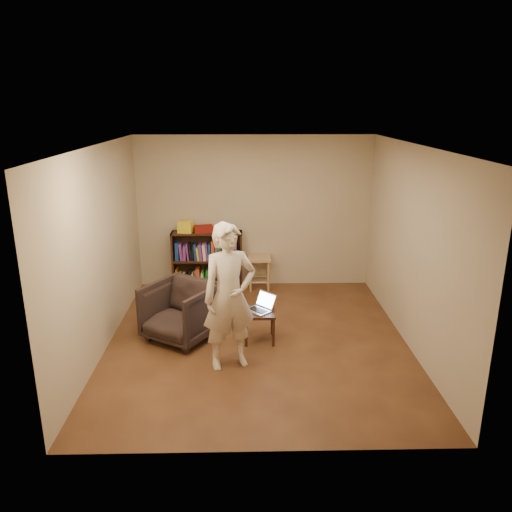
{
  "coord_description": "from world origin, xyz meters",
  "views": [
    {
      "loc": [
        -0.16,
        -6.13,
        3.09
      ],
      "look_at": [
        -0.01,
        0.35,
        1.1
      ],
      "focal_mm": 35.0,
      "sensor_mm": 36.0,
      "label": 1
    }
  ],
  "objects_px": {
    "armchair": "(181,311)",
    "laptop": "(261,306)",
    "side_table": "(259,316)",
    "bookshelf": "(208,263)",
    "person": "(229,297)",
    "stool": "(259,263)"
  },
  "relations": [
    {
      "from": "armchair",
      "to": "side_table",
      "type": "bearing_deg",
      "value": 27.21
    },
    {
      "from": "stool",
      "to": "armchair",
      "type": "xyz_separation_m",
      "value": [
        -1.12,
        -1.91,
        -0.06
      ]
    },
    {
      "from": "armchair",
      "to": "laptop",
      "type": "xyz_separation_m",
      "value": [
        1.09,
        -0.04,
        0.08
      ]
    },
    {
      "from": "armchair",
      "to": "laptop",
      "type": "height_order",
      "value": "armchair"
    },
    {
      "from": "armchair",
      "to": "laptop",
      "type": "distance_m",
      "value": 1.09
    },
    {
      "from": "laptop",
      "to": "armchair",
      "type": "bearing_deg",
      "value": -135.94
    },
    {
      "from": "armchair",
      "to": "person",
      "type": "xyz_separation_m",
      "value": [
        0.69,
        -0.75,
        0.5
      ]
    },
    {
      "from": "bookshelf",
      "to": "person",
      "type": "xyz_separation_m",
      "value": [
        0.46,
        -2.73,
        0.46
      ]
    },
    {
      "from": "armchair",
      "to": "laptop",
      "type": "bearing_deg",
      "value": 30.18
    },
    {
      "from": "laptop",
      "to": "person",
      "type": "distance_m",
      "value": 0.92
    },
    {
      "from": "armchair",
      "to": "person",
      "type": "bearing_deg",
      "value": -15.2
    },
    {
      "from": "person",
      "to": "stool",
      "type": "bearing_deg",
      "value": 60.68
    },
    {
      "from": "side_table",
      "to": "person",
      "type": "xyz_separation_m",
      "value": [
        -0.38,
        -0.65,
        0.54
      ]
    },
    {
      "from": "bookshelf",
      "to": "laptop",
      "type": "height_order",
      "value": "bookshelf"
    },
    {
      "from": "armchair",
      "to": "stool",
      "type": "bearing_deg",
      "value": 91.93
    },
    {
      "from": "bookshelf",
      "to": "laptop",
      "type": "distance_m",
      "value": 2.19
    },
    {
      "from": "stool",
      "to": "armchair",
      "type": "bearing_deg",
      "value": -120.3
    },
    {
      "from": "side_table",
      "to": "laptop",
      "type": "bearing_deg",
      "value": 64.74
    },
    {
      "from": "bookshelf",
      "to": "side_table",
      "type": "height_order",
      "value": "bookshelf"
    },
    {
      "from": "stool",
      "to": "person",
      "type": "height_order",
      "value": "person"
    },
    {
      "from": "stool",
      "to": "side_table",
      "type": "distance_m",
      "value": 2.01
    },
    {
      "from": "armchair",
      "to": "person",
      "type": "distance_m",
      "value": 1.13
    }
  ]
}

